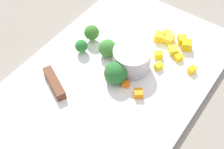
# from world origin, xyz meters

# --- Properties ---
(ground_plane) EXTENTS (4.00, 4.00, 0.00)m
(ground_plane) POSITION_xyz_m (0.00, 0.00, 0.00)
(ground_plane) COLOR gray
(cutting_board) EXTENTS (0.50, 0.32, 0.01)m
(cutting_board) POSITION_xyz_m (0.00, 0.00, 0.01)
(cutting_board) COLOR white
(cutting_board) RESTS_ON ground_plane
(prep_bowl) EXTENTS (0.07, 0.07, 0.04)m
(prep_bowl) POSITION_xyz_m (0.04, -0.01, 0.03)
(prep_bowl) COLOR #B4B3BE
(prep_bowl) RESTS_ON cutting_board
(chef_knife) EXTENTS (0.15, 0.28, 0.02)m
(chef_knife) POSITION_xyz_m (-0.10, 0.02, 0.02)
(chef_knife) COLOR silver
(chef_knife) RESTS_ON cutting_board
(carrot_dice_0) EXTENTS (0.01, 0.01, 0.01)m
(carrot_dice_0) POSITION_xyz_m (-0.00, -0.03, 0.02)
(carrot_dice_0) COLOR orange
(carrot_dice_0) RESTS_ON cutting_board
(carrot_dice_1) EXTENTS (0.02, 0.02, 0.01)m
(carrot_dice_1) POSITION_xyz_m (-0.01, -0.06, 0.02)
(carrot_dice_1) COLOR orange
(carrot_dice_1) RESTS_ON cutting_board
(carrot_dice_2) EXTENTS (0.02, 0.02, 0.01)m
(carrot_dice_2) POSITION_xyz_m (-0.00, 0.01, 0.02)
(carrot_dice_2) COLOR orange
(carrot_dice_2) RESTS_ON cutting_board
(carrot_dice_3) EXTENTS (0.01, 0.01, 0.01)m
(carrot_dice_3) POSITION_xyz_m (-0.00, -0.01, 0.02)
(carrot_dice_3) COLOR orange
(carrot_dice_3) RESTS_ON cutting_board
(pepper_dice_0) EXTENTS (0.02, 0.02, 0.01)m
(pepper_dice_0) POSITION_xyz_m (0.16, -0.03, 0.02)
(pepper_dice_0) COLOR yellow
(pepper_dice_0) RESTS_ON cutting_board
(pepper_dice_1) EXTENTS (0.03, 0.03, 0.02)m
(pepper_dice_1) POSITION_xyz_m (0.15, -0.08, 0.02)
(pepper_dice_1) COLOR yellow
(pepper_dice_1) RESTS_ON cutting_board
(pepper_dice_2) EXTENTS (0.02, 0.01, 0.01)m
(pepper_dice_2) POSITION_xyz_m (0.10, -0.11, 0.02)
(pepper_dice_2) COLOR yellow
(pepper_dice_2) RESTS_ON cutting_board
(pepper_dice_3) EXTENTS (0.02, 0.02, 0.02)m
(pepper_dice_3) POSITION_xyz_m (0.14, -0.02, 0.02)
(pepper_dice_3) COLOR yellow
(pepper_dice_3) RESTS_ON cutting_board
(pepper_dice_4) EXTENTS (0.02, 0.02, 0.01)m
(pepper_dice_4) POSITION_xyz_m (0.12, -0.06, 0.02)
(pepper_dice_4) COLOR yellow
(pepper_dice_4) RESTS_ON cutting_board
(pepper_dice_5) EXTENTS (0.02, 0.02, 0.01)m
(pepper_dice_5) POSITION_xyz_m (0.11, -0.08, 0.02)
(pepper_dice_5) COLOR yellow
(pepper_dice_5) RESTS_ON cutting_board
(pepper_dice_6) EXTENTS (0.02, 0.02, 0.02)m
(pepper_dice_6) POSITION_xyz_m (0.16, -0.06, 0.02)
(pepper_dice_6) COLOR yellow
(pepper_dice_6) RESTS_ON cutting_board
(pepper_dice_7) EXTENTS (0.03, 0.02, 0.02)m
(pepper_dice_7) POSITION_xyz_m (0.15, -0.04, 0.02)
(pepper_dice_7) COLOR yellow
(pepper_dice_7) RESTS_ON cutting_board
(pepper_dice_8) EXTENTS (0.02, 0.02, 0.01)m
(pepper_dice_8) POSITION_xyz_m (0.09, -0.04, 0.02)
(pepper_dice_8) COLOR yellow
(pepper_dice_8) RESTS_ON cutting_board
(pepper_dice_9) EXTENTS (0.02, 0.02, 0.01)m
(pepper_dice_9) POSITION_xyz_m (0.07, -0.06, 0.02)
(pepper_dice_9) COLOR yellow
(pepper_dice_9) RESTS_ON cutting_board
(broccoli_floret_0) EXTENTS (0.04, 0.04, 0.04)m
(broccoli_floret_0) POSITION_xyz_m (0.04, 0.04, 0.03)
(broccoli_floret_0) COLOR #98AC5D
(broccoli_floret_0) RESTS_ON cutting_board
(broccoli_floret_1) EXTENTS (0.03, 0.03, 0.03)m
(broccoli_floret_1) POSITION_xyz_m (0.02, 0.09, 0.03)
(broccoli_floret_1) COLOR #80C068
(broccoli_floret_1) RESTS_ON cutting_board
(broccoli_floret_2) EXTENTS (0.04, 0.04, 0.04)m
(broccoli_floret_2) POSITION_xyz_m (-0.00, -0.01, 0.03)
(broccoli_floret_2) COLOR #93B65D
(broccoli_floret_2) RESTS_ON cutting_board
(broccoli_floret_3) EXTENTS (0.03, 0.03, 0.04)m
(broccoli_floret_3) POSITION_xyz_m (0.06, 0.09, 0.03)
(broccoli_floret_3) COLOR #89AB69
(broccoli_floret_3) RESTS_ON cutting_board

